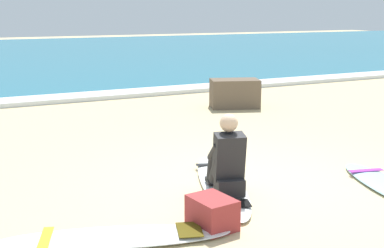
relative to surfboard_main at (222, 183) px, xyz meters
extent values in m
plane|color=#CCB584|center=(0.38, -0.11, -0.04)|extent=(80.00, 80.00, 0.00)
cube|color=teal|center=(0.38, 21.00, 0.01)|extent=(80.00, 28.00, 0.10)
cube|color=white|center=(0.38, 7.30, 0.02)|extent=(80.00, 0.90, 0.11)
ellipsoid|color=white|center=(0.00, 0.00, 0.00)|extent=(1.37, 2.55, 0.07)
cube|color=black|center=(0.25, 0.66, 0.04)|extent=(0.48, 0.26, 0.01)
cube|color=black|center=(-0.28, -0.75, 0.04)|extent=(0.42, 0.35, 0.01)
cube|color=#232326|center=(-0.18, -0.49, 0.14)|extent=(0.38, 0.34, 0.20)
cylinder|color=#232326|center=(-0.23, -0.29, 0.29)|extent=(0.26, 0.43, 0.43)
cylinder|color=#232326|center=(-0.19, -0.09, 0.26)|extent=(0.19, 0.28, 0.42)
cube|color=#232326|center=(-0.17, -0.02, 0.07)|extent=(0.16, 0.24, 0.05)
cylinder|color=#232326|center=(-0.04, -0.34, 0.29)|extent=(0.26, 0.43, 0.43)
cylinder|color=#232326|center=(0.04, -0.15, 0.26)|extent=(0.19, 0.28, 0.42)
cube|color=#232326|center=(0.06, -0.08, 0.07)|extent=(0.16, 0.24, 0.05)
cube|color=#232326|center=(-0.17, -0.45, 0.49)|extent=(0.41, 0.38, 0.57)
sphere|color=beige|center=(-0.16, -0.42, 0.88)|extent=(0.21, 0.21, 0.21)
cylinder|color=#232326|center=(-0.26, -0.27, 0.52)|extent=(0.20, 0.41, 0.31)
cylinder|color=#232326|center=(0.00, -0.35, 0.52)|extent=(0.20, 0.41, 0.31)
ellipsoid|color=white|center=(-1.73, -0.91, 0.00)|extent=(2.33, 1.25, 0.07)
cube|color=gold|center=(-2.33, -0.70, 0.04)|extent=(0.25, 0.48, 0.01)
cube|color=#4C400C|center=(-1.04, -1.16, 0.04)|extent=(0.35, 0.42, 0.01)
cube|color=purple|center=(1.95, -0.51, 0.04)|extent=(0.49, 0.22, 0.01)
cube|color=brown|center=(3.00, 4.58, 0.29)|extent=(1.23, 0.97, 0.65)
cube|color=maroon|center=(-0.73, -1.07, 0.12)|extent=(0.42, 0.52, 0.32)
camera|label=1|loc=(-3.16, -5.39, 2.14)|focal=48.48mm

